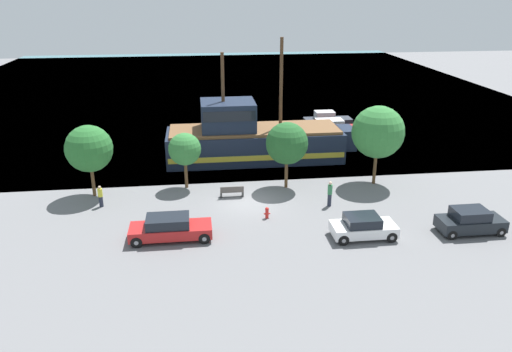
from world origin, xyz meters
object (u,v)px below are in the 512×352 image
pirate_ship (252,139)px  parked_car_curb_rear (170,228)px  moored_boat_dockside (333,129)px  pedestrian_walking_near (330,194)px  moored_boat_outer (327,120)px  fire_hydrant (267,212)px  pedestrian_walking_far (100,196)px  parked_car_curb_front (470,221)px  bench_promenade_east (232,191)px  parked_car_curb_mid (363,227)px

pirate_ship → parked_car_curb_rear: bearing=-114.9°
moored_boat_dockside → pedestrian_walking_near: 17.74m
moored_boat_outer → fire_hydrant: size_ratio=6.70×
moored_boat_dockside → moored_boat_outer: size_ratio=1.31×
pedestrian_walking_far → moored_boat_dockside: bearing=36.7°
parked_car_curb_rear → fire_hydrant: parked_car_curb_rear is taller
pirate_ship → pedestrian_walking_far: 14.39m
moored_boat_dockside → moored_boat_outer: moored_boat_dockside is taller
fire_hydrant → pedestrian_walking_far: pedestrian_walking_far is taller
moored_boat_outer → parked_car_curb_front: parked_car_curb_front is taller
parked_car_curb_front → parked_car_curb_rear: (-18.22, 1.34, -0.01)m
parked_car_curb_front → pedestrian_walking_near: pedestrian_walking_near is taller
moored_boat_dockside → moored_boat_outer: (0.42, 3.95, -0.04)m
moored_boat_dockside → pedestrian_walking_near: bearing=-105.9°
bench_promenade_east → moored_boat_outer: bearing=57.6°
parked_car_curb_mid → parked_car_curb_front: bearing=-1.3°
parked_car_curb_rear → parked_car_curb_mid: bearing=-5.9°
moored_boat_outer → parked_car_curb_rear: (-15.98, -24.55, 0.17)m
parked_car_curb_mid → parked_car_curb_rear: (-11.50, 1.18, 0.03)m
pedestrian_walking_far → moored_boat_outer: bearing=42.6°
bench_promenade_east → pedestrian_walking_near: bearing=-19.7°
parked_car_curb_rear → fire_hydrant: size_ratio=6.37×
parked_car_curb_front → fire_hydrant: bearing=163.8°
parked_car_curb_front → pedestrian_walking_far: (-23.12, 6.70, 0.01)m
pirate_ship → parked_car_curb_front: 19.37m
pedestrian_walking_near → pedestrian_walking_far: 15.70m
pirate_ship → pedestrian_walking_far: bearing=-142.7°
moored_boat_outer → pedestrian_walking_far: 28.36m
moored_boat_dockside → parked_car_curb_rear: moored_boat_dockside is taller
moored_boat_outer → fire_hydrant: (-9.83, -22.38, -0.15)m
moored_boat_dockside → parked_car_curb_mid: size_ratio=1.75×
moored_boat_outer → bench_promenade_east: (-11.83, -18.66, -0.13)m
parked_car_curb_front → bench_promenade_east: bearing=152.8°
moored_boat_outer → parked_car_curb_rear: bearing=-123.1°
parked_car_curb_mid → pedestrian_walking_far: size_ratio=2.52×
fire_hydrant → pedestrian_walking_far: 11.51m
parked_car_curb_front → parked_car_curb_rear: parked_car_curb_front is taller
parked_car_curb_mid → pedestrian_walking_far: bearing=158.2°
pirate_ship → parked_car_curb_front: bearing=-52.7°
parked_car_curb_mid → fire_hydrant: (-5.34, 3.35, -0.29)m
moored_boat_outer → pedestrian_walking_near: pedestrian_walking_near is taller
pirate_ship → moored_boat_dockside: pirate_ship is taller
pirate_ship → pedestrian_walking_near: pirate_ship is taller
pedestrian_walking_far → parked_car_curb_front: bearing=-16.2°
moored_boat_dockside → fire_hydrant: moored_boat_dockside is taller
parked_car_curb_rear → pedestrian_walking_near: bearing=18.4°
parked_car_curb_rear → bench_promenade_east: 7.22m
pedestrian_walking_near → parked_car_curb_rear: bearing=-161.6°
parked_car_curb_mid → pedestrian_walking_near: 4.80m
bench_promenade_east → parked_car_curb_mid: bearing=-43.9°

